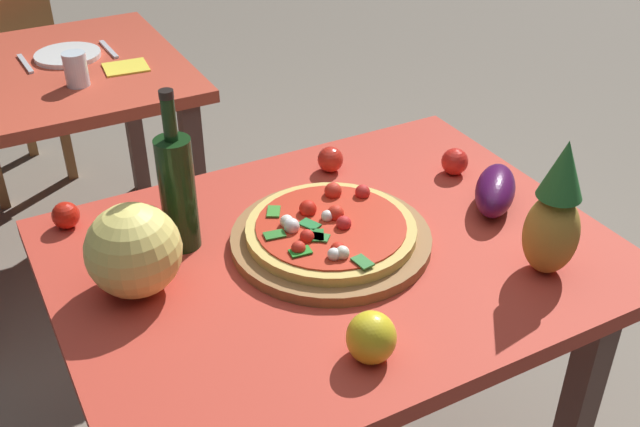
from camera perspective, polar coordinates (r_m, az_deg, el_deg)
display_table at (r=1.67m, az=1.07°, el=-5.52°), size 1.17×0.89×0.76m
background_table at (r=2.71m, az=-20.36°, el=7.90°), size 0.95×0.87×0.76m
dining_chair at (r=3.38m, az=-22.77°, el=9.11°), size 0.51×0.51×0.85m
pizza_board at (r=1.63m, az=0.83°, el=-1.95°), size 0.43×0.43×0.02m
pizza at (r=1.61m, az=0.77°, el=-1.13°), size 0.37×0.37×0.06m
wine_bottle at (r=1.59m, az=-10.73°, el=1.74°), size 0.08×0.08×0.36m
pineapple_left at (r=1.56m, az=17.36°, el=-0.11°), size 0.11×0.11×0.30m
melon at (r=1.50m, az=-13.94°, el=-2.74°), size 0.19×0.19×0.19m
bell_pepper at (r=1.34m, az=3.90°, el=-9.36°), size 0.09×0.09×0.10m
eggplant at (r=1.78m, az=13.14°, el=1.74°), size 0.21×0.21×0.09m
tomato_at_corner at (r=1.91m, az=10.17°, el=3.90°), size 0.07×0.07×0.07m
tomato_near_board at (r=1.89m, az=0.79°, el=4.12°), size 0.06×0.06×0.06m
tomato_by_bottle at (r=1.68m, az=-15.11°, el=-1.12°), size 0.06×0.06×0.06m
tomato_beside_pepper at (r=1.77m, az=-18.71°, el=-0.13°), size 0.06×0.06×0.06m
drinking_glass_water at (r=2.49m, az=-18.01°, el=10.36°), size 0.07×0.07×0.11m
dinner_plate at (r=2.74m, az=-18.57°, el=11.30°), size 0.22×0.22×0.02m
fork_utensil at (r=2.73m, az=-21.43°, el=10.52°), size 0.02×0.18×0.01m
knife_utensil at (r=2.77m, az=-15.71°, el=11.89°), size 0.02×0.18×0.01m
napkin_folded at (r=2.60m, az=-14.50°, el=10.67°), size 0.15×0.13×0.01m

